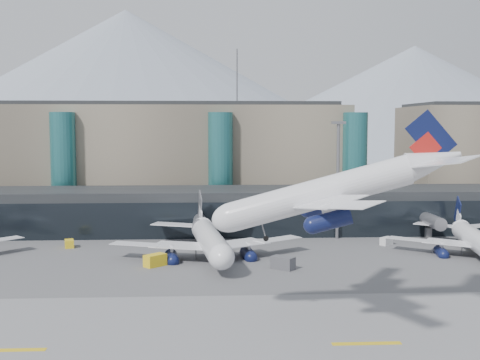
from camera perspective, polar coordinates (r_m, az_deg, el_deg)
The scene contains 16 objects.
ground at distance 84.43m, azimuth -4.37°, elevation -11.90°, with size 900.00×900.00×0.00m, color #515154.
runway_strip at distance 70.24m, azimuth -4.70°, elevation -15.50°, with size 400.00×40.00×0.04m, color slate.
runway_markings at distance 70.23m, azimuth -4.70°, elevation -15.48°, with size 128.00×1.00×0.02m.
concourse at distance 139.81m, azimuth -3.79°, elevation -2.92°, with size 170.00×27.00×10.00m.
terminal_main at distance 173.05m, azimuth -11.95°, elevation 2.05°, with size 130.00×30.00×31.00m.
teal_towers at distance 155.97m, azimuth -9.22°, elevation 1.22°, with size 116.40×19.40×46.00m.
mountain_ridge at distance 461.30m, azimuth -1.19°, elevation 7.89°, with size 910.00×400.00×110.00m.
lightmast_mid at distance 132.01m, azimuth 9.26°, elevation 0.66°, with size 3.00×1.20×25.60m.
hero_jet at distance 75.58m, azimuth 9.79°, elevation -0.16°, with size 32.79×32.98×10.68m.
jet_parked_mid at distance 114.98m, azimuth -3.05°, elevation -4.84°, with size 38.30×38.27×12.43m.
jet_parked_right at distance 125.63m, azimuth 21.11°, elevation -4.60°, with size 33.30×33.67×10.88m.
veh_b at distance 127.43m, azimuth -15.88°, elevation -5.82°, with size 2.75×1.69×1.59m, color yellow.
veh_c at distance 104.96m, azimuth 4.10°, elevation -7.84°, with size 3.95×2.08×2.19m, color #4D4D52.
veh_d at distance 128.84m, azimuth 13.72°, elevation -5.64°, with size 2.82×1.51×1.61m, color silver.
veh_g at distance 119.90m, azimuth -0.56°, elevation -6.32°, with size 2.70×1.58×1.58m, color silver.
veh_h at distance 107.84m, azimuth -8.05°, elevation -7.54°, with size 3.84×2.02×2.12m, color yellow.
Camera 1 is at (2.24, -80.62, 24.96)m, focal length 45.00 mm.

